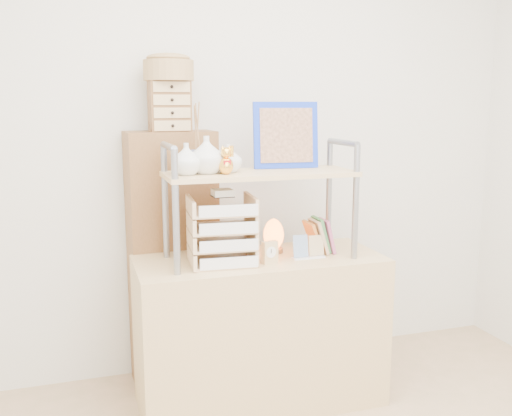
# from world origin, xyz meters

# --- Properties ---
(room_shell) EXTENTS (3.42, 3.41, 2.61)m
(room_shell) POSITION_xyz_m (0.00, 0.39, 1.69)
(room_shell) COLOR silver
(room_shell) RESTS_ON ground
(desk) EXTENTS (1.20, 0.50, 0.75)m
(desk) POSITION_xyz_m (0.00, 1.20, 0.38)
(desk) COLOR tan
(desk) RESTS_ON ground
(cabinet) EXTENTS (0.46, 0.26, 1.35)m
(cabinet) POSITION_xyz_m (-0.36, 1.57, 0.68)
(cabinet) COLOR brown
(cabinet) RESTS_ON ground
(hutch) EXTENTS (0.90, 0.34, 0.75)m
(hutch) POSITION_xyz_m (-0.08, 1.21, 1.19)
(hutch) COLOR gray
(hutch) RESTS_ON desk
(letter_tray) EXTENTS (0.31, 0.29, 0.35)m
(letter_tray) POSITION_xyz_m (-0.20, 1.16, 0.89)
(letter_tray) COLOR #DCB584
(letter_tray) RESTS_ON desk
(salt_lamp) EXTENTS (0.11, 0.11, 0.17)m
(salt_lamp) POSITION_xyz_m (0.10, 1.28, 0.84)
(salt_lamp) COLOR brown
(salt_lamp) RESTS_ON desk
(desk_clock) EXTENTS (0.08, 0.05, 0.11)m
(desk_clock) POSITION_xyz_m (0.01, 1.09, 0.80)
(desk_clock) COLOR tan
(desk_clock) RESTS_ON desk
(postcard_stand) EXTENTS (0.16, 0.05, 0.12)m
(postcard_stand) POSITION_xyz_m (0.22, 1.13, 0.78)
(postcard_stand) COLOR white
(postcard_stand) RESTS_ON desk
(drawer_chest) EXTENTS (0.20, 0.16, 0.25)m
(drawer_chest) POSITION_xyz_m (-0.36, 1.55, 1.48)
(drawer_chest) COLOR brown
(drawer_chest) RESTS_ON cabinet
(woven_basket) EXTENTS (0.25, 0.25, 0.10)m
(woven_basket) POSITION_xyz_m (-0.36, 1.55, 1.65)
(woven_basket) COLOR olive
(woven_basket) RESTS_ON drawer_chest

